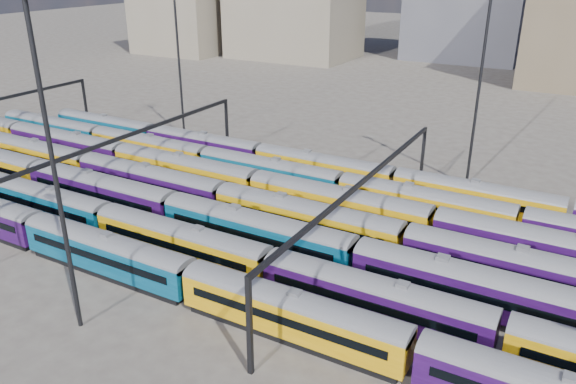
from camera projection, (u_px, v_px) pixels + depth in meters
The scene contains 13 objects.
ground at pixel (274, 231), 60.56m from camera, with size 500.00×500.00×0.00m, color #443E3A.
rake_0 at pixel (291, 310), 42.80m from camera, with size 96.45×2.83×4.75m.
rake_1 at pixel (269, 264), 49.08m from camera, with size 117.06×2.86×4.80m.
rake_2 at pixel (172, 207), 59.81m from camera, with size 126.51×3.08×5.20m.
rake_3 at pixel (150, 179), 67.26m from camera, with size 104.83×3.07×5.17m.
rake_4 at pixel (184, 168), 70.77m from camera, with size 148.12×3.09×5.21m.
rake_5 at pixel (269, 170), 70.58m from camera, with size 99.05×2.90×4.88m.
rake_6 at pixel (323, 166), 72.32m from camera, with size 96.12×2.82×4.73m.
gantry_1 at pixel (129, 143), 66.96m from camera, with size 0.35×40.35×8.03m.
gantry_2 at pixel (363, 191), 53.42m from camera, with size 0.35×40.35×8.03m.
mast_1 at pixel (178, 51), 86.38m from camera, with size 1.40×0.50×25.60m.
mast_2 at pixel (53, 162), 39.73m from camera, with size 1.40×0.50×25.60m.
mast_3 at pixel (481, 77), 67.67m from camera, with size 1.40×0.50×25.60m.
Camera 1 is at (27.91, -46.48, 27.37)m, focal length 35.00 mm.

